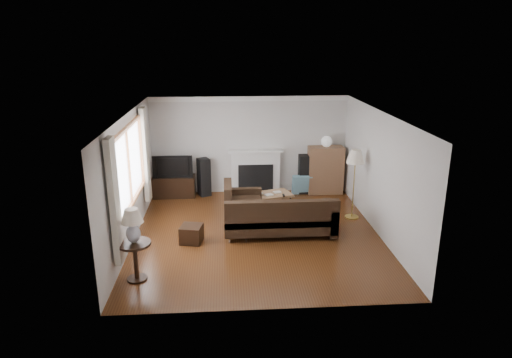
{
  "coord_description": "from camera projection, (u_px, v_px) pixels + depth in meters",
  "views": [
    {
      "loc": [
        -0.62,
        -8.67,
        3.92
      ],
      "look_at": [
        0.0,
        0.3,
        1.1
      ],
      "focal_mm": 32.0,
      "sensor_mm": 36.0,
      "label": 1
    }
  ],
  "objects": [
    {
      "name": "room",
      "position": [
        257.0,
        176.0,
        9.09
      ],
      "size": [
        5.1,
        5.6,
        2.54
      ],
      "color": "#4A2610",
      "rests_on": "ground"
    },
    {
      "name": "television",
      "position": [
        173.0,
        166.0,
        11.46
      ],
      "size": [
        0.99,
        0.13,
        0.57
      ],
      "primitive_type": "imported",
      "color": "black",
      "rests_on": "tv_stand"
    },
    {
      "name": "table_lamp",
      "position": [
        133.0,
        226.0,
        7.4
      ],
      "size": [
        0.36,
        0.36,
        0.59
      ],
      "primitive_type": "cube",
      "color": "silver",
      "rests_on": "side_table"
    },
    {
      "name": "globe_lamp",
      "position": [
        327.0,
        142.0,
        11.58
      ],
      "size": [
        0.28,
        0.28,
        0.28
      ],
      "primitive_type": "sphere",
      "color": "white",
      "rests_on": "bookshelf"
    },
    {
      "name": "fireplace",
      "position": [
        256.0,
        171.0,
        11.82
      ],
      "size": [
        1.4,
        0.26,
        1.15
      ],
      "primitive_type": "cube",
      "color": "white",
      "rests_on": "room"
    },
    {
      "name": "side_table",
      "position": [
        136.0,
        261.0,
        7.59
      ],
      "size": [
        0.54,
        0.54,
        0.68
      ],
      "primitive_type": "cube",
      "color": "black",
      "rests_on": "ground"
    },
    {
      "name": "speaker_right",
      "position": [
        304.0,
        174.0,
        11.84
      ],
      "size": [
        0.28,
        0.34,
        1.0
      ],
      "primitive_type": "cube",
      "rotation": [
        0.0,
        0.0,
        -0.01
      ],
      "color": "black",
      "rests_on": "ground"
    },
    {
      "name": "speaker_left",
      "position": [
        204.0,
        177.0,
        11.64
      ],
      "size": [
        0.37,
        0.4,
        0.97
      ],
      "primitive_type": "cube",
      "rotation": [
        0.0,
        0.0,
        0.39
      ],
      "color": "black",
      "rests_on": "ground"
    },
    {
      "name": "bookshelf",
      "position": [
        325.0,
        170.0,
        11.8
      ],
      "size": [
        0.89,
        0.42,
        1.23
      ],
      "primitive_type": "cube",
      "color": "brown",
      "rests_on": "ground"
    },
    {
      "name": "sectional_sofa",
      "position": [
        280.0,
        216.0,
        9.34
      ],
      "size": [
        2.46,
        1.8,
        0.8
      ],
      "primitive_type": "cube",
      "color": "black",
      "rests_on": "ground"
    },
    {
      "name": "floor_lamp",
      "position": [
        354.0,
        184.0,
        10.08
      ],
      "size": [
        0.54,
        0.54,
        1.57
      ],
      "primitive_type": "cube",
      "rotation": [
        0.0,
        0.0,
        0.42
      ],
      "color": "#B4953E",
      "rests_on": "ground"
    },
    {
      "name": "curtain_near",
      "position": [
        115.0,
        202.0,
        7.25
      ],
      "size": [
        0.1,
        0.35,
        2.1
      ],
      "primitive_type": "cube",
      "color": "beige",
      "rests_on": "room"
    },
    {
      "name": "tv_stand",
      "position": [
        174.0,
        186.0,
        11.62
      ],
      "size": [
        1.06,
        0.48,
        0.53
      ],
      "primitive_type": "cube",
      "color": "black",
      "rests_on": "ground"
    },
    {
      "name": "coffee_table",
      "position": [
        268.0,
        202.0,
        10.67
      ],
      "size": [
        1.19,
        0.87,
        0.42
      ],
      "primitive_type": "cube",
      "rotation": [
        0.0,
        0.0,
        0.3
      ],
      "color": "#916945",
      "rests_on": "ground"
    },
    {
      "name": "footstool",
      "position": [
        192.0,
        234.0,
        9.04
      ],
      "size": [
        0.49,
        0.49,
        0.35
      ],
      "primitive_type": "cube",
      "rotation": [
        0.0,
        0.0,
        -0.2
      ],
      "color": "black",
      "rests_on": "ground"
    },
    {
      "name": "curtain_far",
      "position": [
        145.0,
        155.0,
        10.15
      ],
      "size": [
        0.1,
        0.35,
        2.1
      ],
      "primitive_type": "cube",
      "color": "beige",
      "rests_on": "room"
    },
    {
      "name": "window",
      "position": [
        129.0,
        167.0,
        8.65
      ],
      "size": [
        0.12,
        2.74,
        1.54
      ],
      "primitive_type": "cube",
      "color": "#955C37",
      "rests_on": "room"
    }
  ]
}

